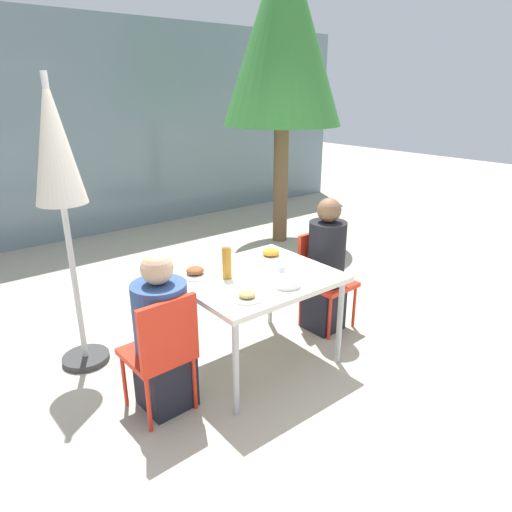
# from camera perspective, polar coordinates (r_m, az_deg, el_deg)

# --- Properties ---
(ground_plane) EXTENTS (24.00, 24.00, 0.00)m
(ground_plane) POSITION_cam_1_polar(r_m,az_deg,el_deg) (3.74, 0.00, -12.91)
(ground_plane) COLOR #B2A893
(building_facade) EXTENTS (10.00, 0.20, 3.00)m
(building_facade) POSITION_cam_1_polar(r_m,az_deg,el_deg) (6.95, -22.85, 14.19)
(building_facade) COLOR slate
(building_facade) RESTS_ON ground
(dining_table) EXTENTS (1.11, 0.95, 0.74)m
(dining_table) POSITION_cam_1_polar(r_m,az_deg,el_deg) (3.42, 0.00, -3.34)
(dining_table) COLOR silver
(dining_table) RESTS_ON ground
(chair_left) EXTENTS (0.41, 0.41, 0.86)m
(chair_left) POSITION_cam_1_polar(r_m,az_deg,el_deg) (3.01, -11.66, -11.09)
(chair_left) COLOR red
(chair_left) RESTS_ON ground
(person_left) EXTENTS (0.36, 0.36, 1.10)m
(person_left) POSITION_cam_1_polar(r_m,az_deg,el_deg) (3.08, -11.61, -9.99)
(person_left) COLOR black
(person_left) RESTS_ON ground
(chair_right) EXTENTS (0.42, 0.42, 0.86)m
(chair_right) POSITION_cam_1_polar(r_m,az_deg,el_deg) (4.11, 8.26, -2.08)
(chair_right) COLOR red
(chair_right) RESTS_ON ground
(person_right) EXTENTS (0.32, 0.32, 1.20)m
(person_right) POSITION_cam_1_polar(r_m,az_deg,el_deg) (4.00, 8.71, -1.65)
(person_right) COLOR black
(person_right) RESTS_ON ground
(closed_umbrella) EXTENTS (0.36, 0.36, 2.15)m
(closed_umbrella) POSITION_cam_1_polar(r_m,az_deg,el_deg) (3.44, -23.70, 11.16)
(closed_umbrella) COLOR #333333
(closed_umbrella) RESTS_ON ground
(plate_0) EXTENTS (0.26, 0.26, 0.07)m
(plate_0) POSITION_cam_1_polar(r_m,az_deg,el_deg) (3.74, 1.88, 0.25)
(plate_0) COLOR white
(plate_0) RESTS_ON dining_table
(plate_1) EXTENTS (0.21, 0.21, 0.06)m
(plate_1) POSITION_cam_1_polar(r_m,az_deg,el_deg) (3.01, -1.14, -5.04)
(plate_1) COLOR white
(plate_1) RESTS_ON dining_table
(plate_2) EXTENTS (0.24, 0.24, 0.07)m
(plate_2) POSITION_cam_1_polar(r_m,az_deg,el_deg) (3.40, -7.62, -2.05)
(plate_2) COLOR white
(plate_2) RESTS_ON dining_table
(bottle) EXTENTS (0.07, 0.07, 0.25)m
(bottle) POSITION_cam_1_polar(r_m,az_deg,el_deg) (3.30, -3.67, -0.78)
(bottle) COLOR #B7751E
(bottle) RESTS_ON dining_table
(drinking_cup) EXTENTS (0.07, 0.07, 0.09)m
(drinking_cup) POSITION_cam_1_polar(r_m,az_deg,el_deg) (3.35, 3.15, -1.89)
(drinking_cup) COLOR silver
(drinking_cup) RESTS_ON dining_table
(salad_bowl) EXTENTS (0.20, 0.20, 0.05)m
(salad_bowl) POSITION_cam_1_polar(r_m,az_deg,el_deg) (3.21, 3.85, -3.31)
(salad_bowl) COLOR white
(salad_bowl) RESTS_ON dining_table
(tree_behind_left) EXTENTS (1.54, 1.54, 3.87)m
(tree_behind_left) POSITION_cam_1_polar(r_m,az_deg,el_deg) (6.28, 3.45, 26.21)
(tree_behind_left) COLOR brown
(tree_behind_left) RESTS_ON ground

